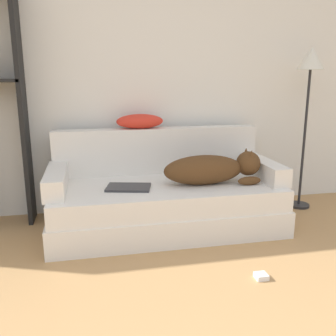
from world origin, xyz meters
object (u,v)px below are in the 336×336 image
couch (166,206)px  power_adapter (261,276)px  throw_pillow (140,121)px  floor_lamp (310,75)px  dog (213,169)px  laptop (129,187)px

couch → power_adapter: size_ratio=24.55×
throw_pillow → floor_lamp: (1.52, -0.15, 0.39)m
throw_pillow → couch: bearing=-68.7°
couch → dog: size_ratio=2.30×
floor_lamp → power_adapter: 1.94m
laptop → floor_lamp: (1.68, 0.32, 0.85)m
couch → dog: dog is taller
floor_lamp → couch: bearing=-170.3°
dog → power_adapter: bearing=-86.8°
dog → throw_pillow: throw_pillow is taller
throw_pillow → floor_lamp: size_ratio=0.28×
dog → floor_lamp: floor_lamp is taller
couch → dog: (0.37, -0.09, 0.32)m
dog → floor_lamp: (1.00, 0.33, 0.73)m
dog → floor_lamp: bearing=18.3°
couch → power_adapter: (0.42, -0.93, -0.17)m
throw_pillow → power_adapter: size_ratio=5.45×
couch → laptop: 0.38m
couch → power_adapter: bearing=-65.9°
couch → throw_pillow: 0.78m
laptop → couch: bearing=29.7°
laptop → dog: bearing=13.4°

